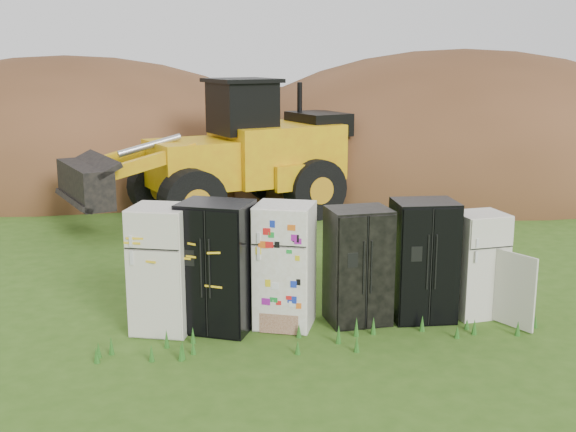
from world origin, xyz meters
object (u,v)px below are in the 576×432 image
fridge_leftmost (162,269)px  fridge_black_side (217,267)px  wheel_loader (211,151)px  fridge_black_right (423,260)px  fridge_open_door (478,264)px  fridge_sticker (285,265)px  fridge_dark_mid (358,266)px

fridge_leftmost → fridge_black_side: bearing=11.8°
fridge_black_side → wheel_loader: 7.00m
fridge_leftmost → wheel_loader: wheel_loader is taller
fridge_black_side → fridge_black_right: fridge_black_side is taller
fridge_leftmost → fridge_black_side: fridge_black_side is taller
fridge_leftmost → fridge_open_door: (4.64, -0.01, -0.12)m
fridge_leftmost → fridge_sticker: bearing=15.5°
fridge_dark_mid → fridge_open_door: size_ratio=1.08×
fridge_black_side → fridge_dark_mid: size_ratio=1.09×
fridge_open_door → wheel_loader: wheel_loader is taller
fridge_sticker → fridge_black_right: 2.05m
fridge_leftmost → fridge_dark_mid: size_ratio=1.06×
fridge_dark_mid → fridge_black_right: 0.98m
fridge_black_side → fridge_sticker: (0.97, 0.02, -0.03)m
wheel_loader → fridge_dark_mid: bearing=-96.5°
fridge_black_right → wheel_loader: (-2.87, 6.93, 0.75)m
fridge_sticker → fridge_open_door: (2.91, 0.04, -0.11)m
fridge_black_right → wheel_loader: 7.54m
fridge_black_side → fridge_open_door: (3.88, 0.06, -0.14)m
fridge_dark_mid → fridge_open_door: 1.84m
fridge_black_side → fridge_sticker: size_ratio=1.03×
fridge_black_side → fridge_dark_mid: (2.04, 0.02, -0.08)m
fridge_sticker → fridge_black_right: bearing=19.7°
fridge_open_door → fridge_dark_mid: bearing=172.9°
fridge_dark_mid → fridge_sticker: bearing=173.3°
fridge_leftmost → fridge_black_side: (0.76, -0.07, 0.03)m
fridge_dark_mid → fridge_black_right: bearing=-5.8°
fridge_black_side → fridge_black_right: bearing=23.7°
fridge_sticker → fridge_dark_mid: bearing=19.3°
fridge_black_right → fridge_black_side: bearing=-178.2°
fridge_dark_mid → fridge_black_side: bearing=174.1°
fridge_black_side → fridge_open_door: 3.88m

